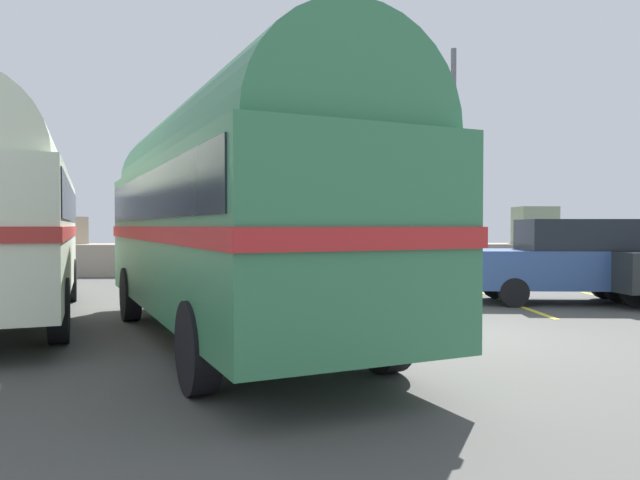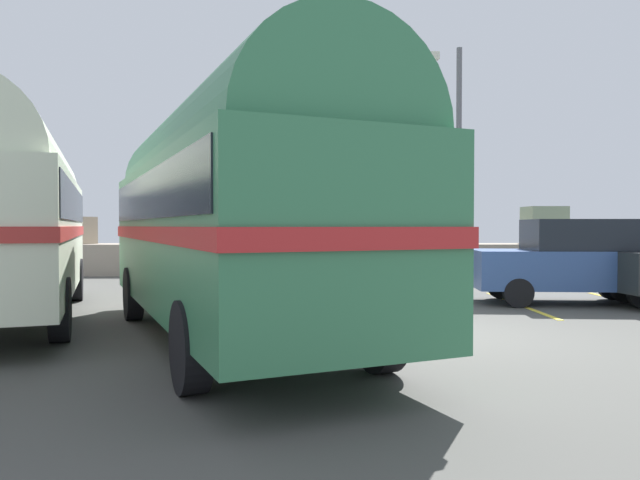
% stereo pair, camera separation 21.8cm
% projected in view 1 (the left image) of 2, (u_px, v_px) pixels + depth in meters
% --- Properties ---
extents(ground, '(32.00, 26.00, 0.02)m').
position_uv_depth(ground, '(424.00, 334.00, 9.47)').
color(ground, '#494945').
extents(breakwater, '(31.36, 2.28, 2.43)m').
position_uv_depth(breakwater, '(351.00, 254.00, 21.25)').
color(breakwater, gray).
rests_on(breakwater, ground).
extents(parking_lines, '(5.32, 4.40, 0.01)m').
position_uv_depth(parking_lines, '(630.00, 303.00, 13.17)').
color(parking_lines, yellow).
rests_on(parking_lines, ground).
extents(vintage_coach, '(5.53, 8.84, 3.70)m').
position_uv_depth(vintage_coach, '(230.00, 205.00, 8.84)').
color(vintage_coach, black).
rests_on(vintage_coach, ground).
extents(parked_car_nearest, '(4.22, 2.01, 1.86)m').
position_uv_depth(parked_car_nearest, '(565.00, 260.00, 13.28)').
color(parked_car_nearest, black).
rests_on(parked_car_nearest, ground).
extents(lamp_post, '(0.95, 0.58, 6.25)m').
position_uv_depth(lamp_post, '(449.00, 156.00, 15.29)').
color(lamp_post, '#5B5B60').
rests_on(lamp_post, ground).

